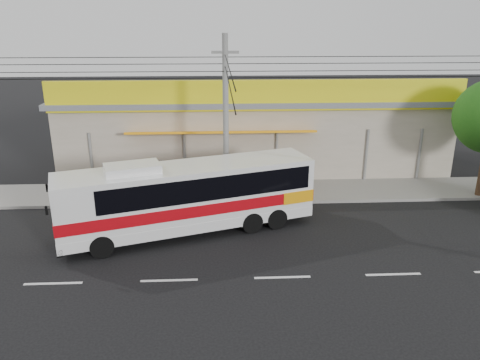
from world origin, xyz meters
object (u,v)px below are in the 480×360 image
at_px(coach_bus, 192,193).
at_px(motorbike_dark, 163,177).
at_px(motorbike_red, 142,187).
at_px(utility_pole, 225,66).

height_order(coach_bus, motorbike_dark, coach_bus).
height_order(coach_bus, motorbike_red, coach_bus).
xyz_separation_m(coach_bus, motorbike_dark, (-1.86, 5.45, -1.09)).
xyz_separation_m(motorbike_red, utility_pole, (4.23, -1.07, 5.98)).
bearing_deg(motorbike_red, utility_pole, -124.84).
bearing_deg(motorbike_red, motorbike_dark, -48.19).
relative_size(coach_bus, utility_pole, 0.32).
xyz_separation_m(motorbike_red, motorbike_dark, (0.87, 1.67, -0.04)).
height_order(motorbike_red, motorbike_dark, motorbike_red).
distance_m(motorbike_red, motorbike_dark, 1.88).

